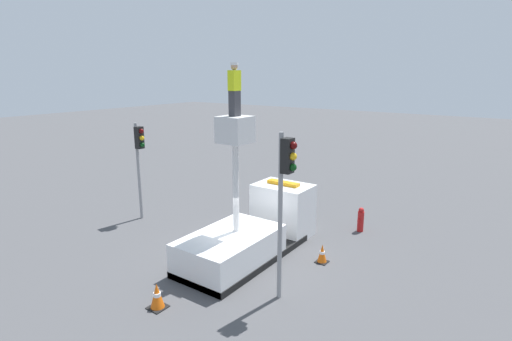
# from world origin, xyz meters

# --- Properties ---
(ground_plane) EXTENTS (120.00, 120.00, 0.00)m
(ground_plane) POSITION_xyz_m (0.00, 0.00, 0.00)
(ground_plane) COLOR #4C4C4F
(bucket_truck) EXTENTS (6.36, 2.39, 5.34)m
(bucket_truck) POSITION_xyz_m (0.59, 0.00, 0.91)
(bucket_truck) COLOR black
(bucket_truck) RESTS_ON ground
(worker) EXTENTS (0.40, 0.26, 1.75)m
(worker) POSITION_xyz_m (-0.47, 0.00, 6.22)
(worker) COLOR #38383D
(worker) RESTS_ON bucket_truck
(traffic_light_pole) EXTENTS (0.34, 0.57, 5.15)m
(traffic_light_pole) POSITION_xyz_m (-1.57, -2.66, 3.65)
(traffic_light_pole) COLOR gray
(traffic_light_pole) RESTS_ON ground
(traffic_light_across) EXTENTS (0.34, 0.57, 4.55)m
(traffic_light_across) POSITION_xyz_m (0.55, 6.39, 3.23)
(traffic_light_across) COLOR gray
(traffic_light_across) RESTS_ON ground
(fire_hydrant) EXTENTS (0.51, 0.27, 1.08)m
(fire_hydrant) POSITION_xyz_m (4.99, -2.62, 0.53)
(fire_hydrant) COLOR red
(fire_hydrant) RESTS_ON ground
(traffic_cone_rear) EXTENTS (0.52, 0.52, 0.79)m
(traffic_cone_rear) POSITION_xyz_m (-4.13, 0.11, 0.38)
(traffic_cone_rear) COLOR black
(traffic_cone_rear) RESTS_ON ground
(traffic_cone_curbside) EXTENTS (0.43, 0.43, 0.70)m
(traffic_cone_curbside) POSITION_xyz_m (1.33, -2.57, 0.33)
(traffic_cone_curbside) COLOR black
(traffic_cone_curbside) RESTS_ON ground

